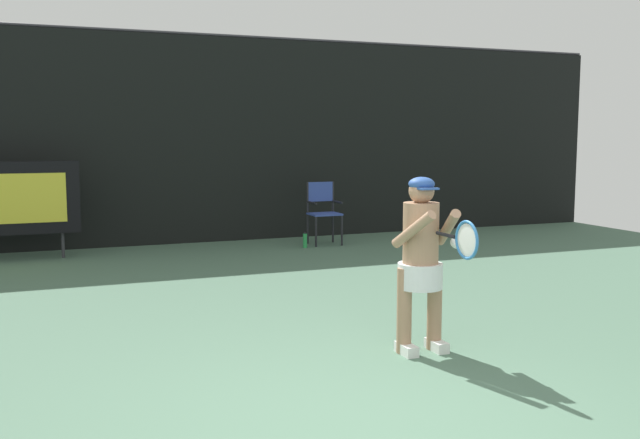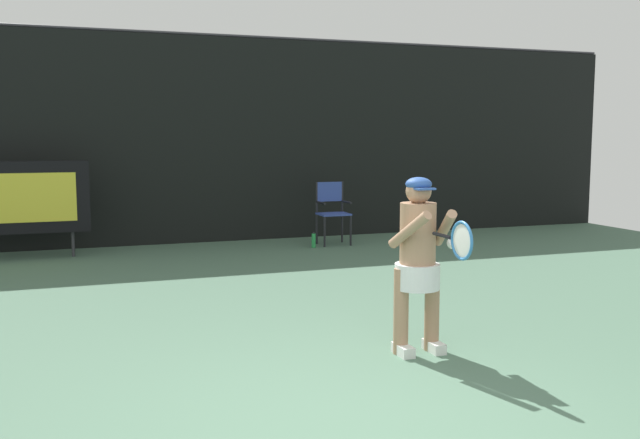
{
  "view_description": "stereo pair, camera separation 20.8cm",
  "coord_description": "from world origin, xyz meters",
  "px_view_note": "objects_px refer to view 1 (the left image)",
  "views": [
    {
      "loc": [
        -1.85,
        -3.89,
        1.87
      ],
      "look_at": [
        0.69,
        2.6,
        1.05
      ],
      "focal_mm": 39.66,
      "sensor_mm": 36.0,
      "label": 1
    },
    {
      "loc": [
        -1.66,
        -3.96,
        1.87
      ],
      "look_at": [
        0.69,
        2.6,
        1.05
      ],
      "focal_mm": 39.66,
      "sensor_mm": 36.0,
      "label": 2
    }
  ],
  "objects_px": {
    "scoreboard": "(2,199)",
    "tennis_racket": "(465,240)",
    "water_bottle": "(305,240)",
    "umpire_chair": "(323,209)",
    "tennis_player": "(421,256)"
  },
  "relations": [
    {
      "from": "tennis_player",
      "to": "tennis_racket",
      "type": "distance_m",
      "value": 0.62
    },
    {
      "from": "water_bottle",
      "to": "tennis_player",
      "type": "relative_size",
      "value": 0.17
    },
    {
      "from": "scoreboard",
      "to": "water_bottle",
      "type": "xyz_separation_m",
      "value": [
        4.66,
        -0.43,
        -0.82
      ]
    },
    {
      "from": "tennis_racket",
      "to": "scoreboard",
      "type": "bearing_deg",
      "value": 122.23
    },
    {
      "from": "scoreboard",
      "to": "water_bottle",
      "type": "distance_m",
      "value": 4.76
    },
    {
      "from": "scoreboard",
      "to": "tennis_racket",
      "type": "xyz_separation_m",
      "value": [
        3.65,
        -6.83,
        0.12
      ]
    },
    {
      "from": "water_bottle",
      "to": "tennis_racket",
      "type": "relative_size",
      "value": 0.44
    },
    {
      "from": "tennis_player",
      "to": "scoreboard",
      "type": "bearing_deg",
      "value": 119.92
    },
    {
      "from": "scoreboard",
      "to": "tennis_racket",
      "type": "distance_m",
      "value": 7.74
    },
    {
      "from": "umpire_chair",
      "to": "tennis_racket",
      "type": "bearing_deg",
      "value": -102.27
    },
    {
      "from": "tennis_racket",
      "to": "water_bottle",
      "type": "bearing_deg",
      "value": 85.09
    },
    {
      "from": "scoreboard",
      "to": "water_bottle",
      "type": "relative_size",
      "value": 8.3
    },
    {
      "from": "water_bottle",
      "to": "umpire_chair",
      "type": "bearing_deg",
      "value": 31.69
    },
    {
      "from": "scoreboard",
      "to": "umpire_chair",
      "type": "relative_size",
      "value": 2.04
    },
    {
      "from": "umpire_chair",
      "to": "tennis_player",
      "type": "bearing_deg",
      "value": -103.93
    }
  ]
}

